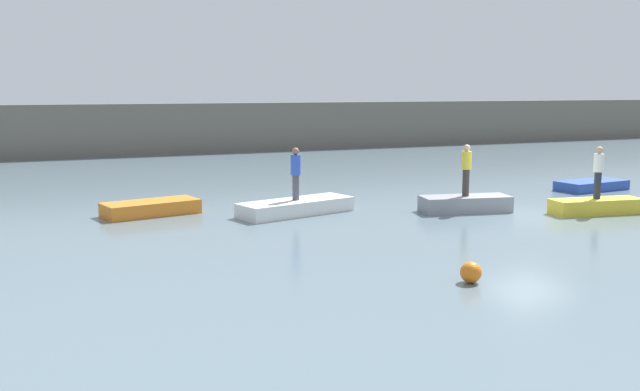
% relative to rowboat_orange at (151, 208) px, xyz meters
% --- Properties ---
extents(ground_plane, '(120.00, 120.00, 0.00)m').
position_rel_rowboat_orange_xyz_m(ground_plane, '(10.95, -4.97, -0.22)').
color(ground_plane, slate).
extents(embankment_wall, '(80.00, 1.20, 3.09)m').
position_rel_rowboat_orange_xyz_m(embankment_wall, '(10.95, 20.90, 1.32)').
color(embankment_wall, '#666056').
rests_on(embankment_wall, ground_plane).
extents(rowboat_orange, '(3.17, 1.84, 0.44)m').
position_rel_rowboat_orange_xyz_m(rowboat_orange, '(0.00, 0.00, 0.00)').
color(rowboat_orange, orange).
rests_on(rowboat_orange, ground_plane).
extents(rowboat_white, '(4.06, 2.22, 0.46)m').
position_rel_rowboat_orange_xyz_m(rowboat_white, '(4.31, -1.71, 0.01)').
color(rowboat_white, white).
rests_on(rowboat_white, ground_plane).
extents(rowboat_grey, '(3.07, 1.60, 0.52)m').
position_rel_rowboat_orange_xyz_m(rowboat_grey, '(9.58, -3.45, 0.04)').
color(rowboat_grey, gray).
rests_on(rowboat_grey, ground_plane).
extents(rowboat_yellow, '(3.11, 1.35, 0.49)m').
position_rel_rowboat_orange_xyz_m(rowboat_yellow, '(13.26, -5.41, 0.02)').
color(rowboat_yellow, gold).
rests_on(rowboat_yellow, ground_plane).
extents(rowboat_blue, '(3.04, 1.59, 0.38)m').
position_rel_rowboat_orange_xyz_m(rowboat_blue, '(17.09, -1.24, -0.03)').
color(rowboat_blue, '#2B4CAD').
rests_on(rowboat_blue, ground_plane).
extents(person_white_shirt, '(0.32, 0.32, 1.69)m').
position_rel_rowboat_orange_xyz_m(person_white_shirt, '(13.26, -5.41, 1.21)').
color(person_white_shirt, '#232838').
rests_on(person_white_shirt, rowboat_yellow).
extents(person_yellow_shirt, '(0.32, 0.32, 1.69)m').
position_rel_rowboat_orange_xyz_m(person_yellow_shirt, '(9.58, -3.45, 1.24)').
color(person_yellow_shirt, '#38332D').
rests_on(person_yellow_shirt, rowboat_grey).
extents(person_blue_shirt, '(0.32, 0.32, 1.68)m').
position_rel_rowboat_orange_xyz_m(person_blue_shirt, '(4.31, -1.71, 1.17)').
color(person_blue_shirt, '#4C4C56').
rests_on(person_blue_shirt, rowboat_white).
extents(mooring_buoy, '(0.45, 0.45, 0.45)m').
position_rel_rowboat_orange_xyz_m(mooring_buoy, '(4.75, -10.66, 0.00)').
color(mooring_buoy, orange).
rests_on(mooring_buoy, ground_plane).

